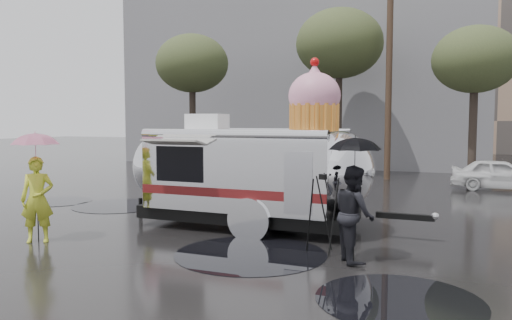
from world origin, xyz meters
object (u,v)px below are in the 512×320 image
at_px(airstream_trailer, 252,168).
at_px(person_right, 354,214).
at_px(tripod, 323,205).
at_px(person_left, 37,199).

height_order(airstream_trailer, person_right, airstream_trailer).
bearing_deg(airstream_trailer, tripod, -37.71).
xyz_separation_m(person_left, person_right, (6.64, 1.15, -0.03)).
height_order(airstream_trailer, tripod, airstream_trailer).
bearing_deg(person_right, airstream_trailer, 24.48).
xyz_separation_m(person_left, tripod, (5.94, 1.52, 0.02)).
xyz_separation_m(person_right, tripod, (-0.70, 0.37, 0.05)).
bearing_deg(person_left, airstream_trailer, 7.82).
bearing_deg(person_left, tripod, -19.38).
height_order(person_left, tripod, person_left).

